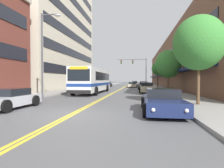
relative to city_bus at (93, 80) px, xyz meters
The scene contains 23 objects.
ground_plane 23.21m from the city_bus, 83.59° to the left, with size 240.00×240.00×0.00m, color #565659.
sidewalk_left 23.53m from the city_bus, 101.54° to the left, with size 3.56×106.00×0.14m.
sidewalk_right 25.08m from the city_bus, 66.79° to the left, with size 3.56×106.00×0.14m.
centre_line 23.21m from the city_bus, 83.59° to the left, with size 0.34×106.00×0.01m.
office_tower_left 20.92m from the city_bus, 137.75° to the left, with size 12.08×26.09×27.38m.
storefront_row_right 28.18m from the city_bus, 55.38° to the left, with size 9.10×68.00×10.69m.
city_bus is the anchor object (origin of this frame).
car_charcoal_parked_left_near 20.11m from the city_bus, 95.13° to the left, with size 2.16×4.65×1.34m.
car_slate_blue_parked_left_mid 12.16m from the city_bus, 98.21° to the left, with size 2.12×4.72×1.30m.
car_silver_parked_left_far 13.11m from the city_bus, 97.59° to the right, with size 2.00×4.26×1.18m.
car_navy_parked_right_foreground 14.66m from the city_bus, 61.34° to the right, with size 2.07×4.57×1.24m.
car_red_parked_right_mid 19.58m from the city_bus, 69.05° to the left, with size 2.09×4.17×1.38m.
car_beige_parked_right_far 7.21m from the city_bus, 13.33° to the left, with size 2.01×4.92×1.35m.
car_dark_grey_parked_right_end 11.45m from the city_bus, 53.12° to the left, with size 2.10×4.89×1.34m.
car_white_moving_lead 28.36m from the city_bus, 80.17° to the left, with size 2.00×4.31×1.25m.
car_champagne_moving_second 18.26m from the city_bus, 75.75° to the left, with size 2.16×4.50×1.23m.
car_black_moving_third 41.15m from the city_bus, 83.65° to the left, with size 2.18×4.34×1.33m.
traffic_signal_mast 24.04m from the city_bus, 77.09° to the left, with size 7.57×0.38×7.33m.
street_lamp_left_near 8.48m from the city_bus, 107.97° to the right, with size 1.85×0.28×7.60m.
street_tree_right_near 14.32m from the city_bus, 47.51° to the right, with size 3.14×3.14×5.60m.
street_tree_right_mid 10.30m from the city_bus, 13.42° to the left, with size 3.42×3.42×5.60m.
street_tree_right_far 18.62m from the city_bus, 57.75° to the left, with size 2.52×2.52×5.32m.
fire_hydrant 10.32m from the city_bus, 33.68° to the right, with size 0.31×0.23×0.85m.
Camera 1 is at (3.20, -8.16, 1.68)m, focal length 28.00 mm.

